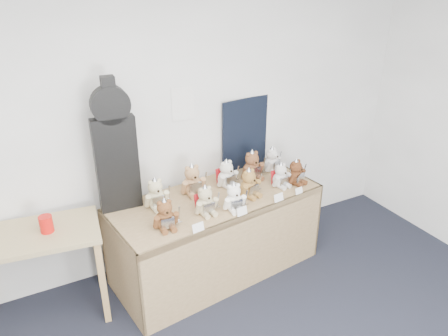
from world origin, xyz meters
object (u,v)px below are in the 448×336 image
red_cup (46,224)px  teddy_front_far_left (165,215)px  teddy_front_right (249,184)px  guitar_case (115,148)px  teddy_front_left (206,201)px  teddy_back_centre_left (193,181)px  side_table (36,247)px  teddy_front_far_right (281,176)px  teddy_back_centre_right (227,175)px  display_table (221,217)px  teddy_front_centre (234,198)px  teddy_back_right (252,166)px  teddy_back_end (272,160)px  teddy_front_end (296,173)px  teddy_back_left (156,194)px

red_cup → teddy_front_far_left: 0.89m
teddy_front_right → guitar_case: bearing=148.2°
teddy_front_left → teddy_back_centre_left: 0.36m
guitar_case → teddy_front_left: (0.59, -0.41, -0.44)m
side_table → teddy_front_far_right: teddy_front_far_right is taller
teddy_front_far_right → teddy_back_centre_right: 0.50m
display_table → teddy_front_right: 0.39m
teddy_front_centre → guitar_case: bearing=155.2°
red_cup → guitar_case: bearing=12.4°
side_table → teddy_back_right: bearing=9.6°
guitar_case → teddy_back_end: bearing=3.8°
teddy_front_centre → teddy_back_centre_right: teddy_back_centre_right is taller
red_cup → teddy_front_left: teddy_front_left is taller
teddy_front_end → teddy_back_right: (-0.30, 0.29, 0.02)m
teddy_back_centre_right → side_table: bearing=169.8°
teddy_back_centre_right → teddy_back_centre_left: bearing=166.3°
teddy_front_far_left → teddy_front_end: teddy_front_far_left is taller
teddy_back_left → teddy_front_right: bearing=-16.4°
guitar_case → teddy_back_end: (1.52, 0.01, -0.44)m
side_table → teddy_back_right: size_ratio=3.34×
teddy_back_centre_left → red_cup: bearing=-175.8°
guitar_case → teddy_front_left: guitar_case is taller
teddy_front_right → teddy_back_end: teddy_front_right is taller
guitar_case → display_table: bearing=-16.8°
red_cup → teddy_front_end: size_ratio=0.50×
teddy_back_end → teddy_front_far_left: bearing=175.4°
teddy_front_centre → teddy_back_centre_left: 0.46m
side_table → red_cup: red_cup is taller
side_table → guitar_case: (0.72, 0.11, 0.65)m
red_cup → teddy_front_left: size_ratio=0.48×
display_table → teddy_back_left: size_ratio=6.73×
teddy_front_far_right → teddy_back_right: size_ratio=0.82×
side_table → teddy_back_centre_right: teddy_back_centre_right is taller
guitar_case → teddy_front_far_right: guitar_case is taller
side_table → teddy_front_right: 1.80m
teddy_front_left → teddy_front_end: 0.98m
guitar_case → teddy_back_right: guitar_case is taller
side_table → guitar_case: size_ratio=0.92×
red_cup → teddy_back_left: size_ratio=0.46×
teddy_front_right → teddy_back_centre_right: bearing=93.7°
side_table → teddy_front_right: bearing=0.5°
side_table → teddy_back_left: bearing=6.6°
guitar_case → teddy_back_centre_left: guitar_case is taller
teddy_front_centre → teddy_back_centre_left: (-0.19, 0.42, 0.02)m
display_table → guitar_case: guitar_case is taller
red_cup → teddy_front_right: teddy_front_right is taller
side_table → teddy_back_centre_left: teddy_back_centre_left is taller
side_table → teddy_front_far_right: 2.14m
display_table → teddy_front_far_left: teddy_front_far_left is taller
teddy_front_far_left → teddy_front_end: size_ratio=1.05×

